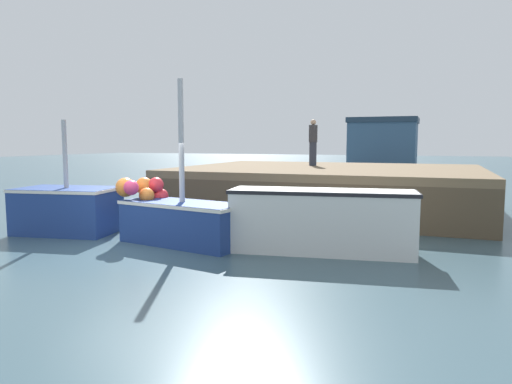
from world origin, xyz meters
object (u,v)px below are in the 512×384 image
object	(u,v)px
dockworker	(313,142)
fishing_boat_near_left	(67,209)
rowboat	(355,231)
fishing_boat_near_right	(178,217)
fishing_boat_mid	(322,220)

from	to	relation	value
dockworker	fishing_boat_near_left	bearing A→B (deg)	-121.71
rowboat	dockworker	bearing A→B (deg)	113.76
fishing_boat_near_left	fishing_boat_near_right	distance (m)	3.57
fishing_boat_near_left	rowboat	distance (m)	7.90
fishing_boat_near_left	rowboat	world-z (taller)	fishing_boat_near_left
rowboat	fishing_boat_near_right	bearing A→B (deg)	-151.86
rowboat	fishing_boat_near_left	bearing A→B (deg)	-164.86
dockworker	fishing_boat_near_right	bearing A→B (deg)	-99.76
fishing_boat_mid	rowboat	world-z (taller)	fishing_boat_mid
fishing_boat_near_right	fishing_boat_mid	bearing A→B (deg)	4.86
fishing_boat_mid	rowboat	size ratio (longest dim) A/B	2.32
fishing_boat_near_left	fishing_boat_mid	bearing A→B (deg)	1.62
fishing_boat_near_left	fishing_boat_near_right	xyz separation A→B (m)	(3.57, -0.10, -0.01)
fishing_boat_near_left	fishing_boat_mid	xyz separation A→B (m)	(7.14, 0.20, 0.09)
fishing_boat_near_right	fishing_boat_mid	size ratio (longest dim) A/B	0.93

